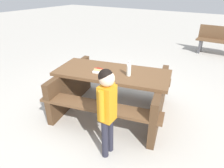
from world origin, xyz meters
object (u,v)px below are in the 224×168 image
at_px(picnic_table, 112,88).
at_px(park_bench_near, 223,41).
at_px(soda_bottle, 129,69).
at_px(child_in_coat, 107,104).
at_px(hotdog_tray, 99,71).

height_order(picnic_table, park_bench_near, park_bench_near).
xyz_separation_m(soda_bottle, park_bench_near, (-0.85, -4.46, -0.41)).
bearing_deg(picnic_table, child_in_coat, 119.68).
bearing_deg(soda_bottle, hotdog_tray, 19.08).
relative_size(child_in_coat, park_bench_near, 0.79).
bearing_deg(picnic_table, hotdog_tray, 47.34).
bearing_deg(picnic_table, park_bench_near, -104.46).
xyz_separation_m(picnic_table, child_in_coat, (-0.48, 0.84, 0.31)).
bearing_deg(soda_bottle, child_in_coat, 102.06).
distance_m(soda_bottle, child_in_coat, 0.86).
bearing_deg(picnic_table, soda_bottle, 179.83).
bearing_deg(child_in_coat, soda_bottle, -77.94).
distance_m(picnic_table, soda_bottle, 0.51).
distance_m(hotdog_tray, child_in_coat, 0.92).
relative_size(soda_bottle, child_in_coat, 0.20).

